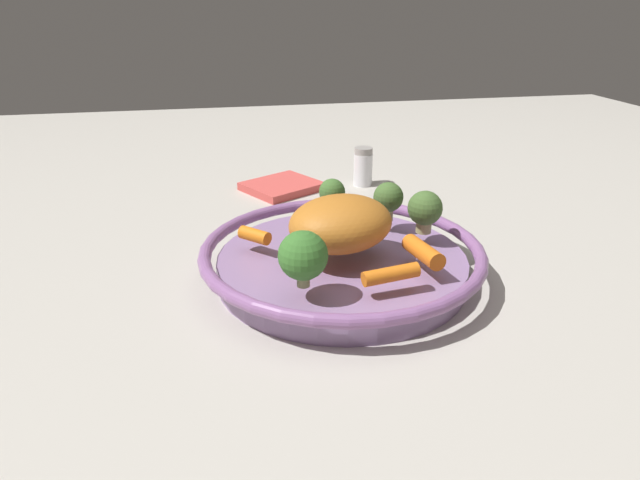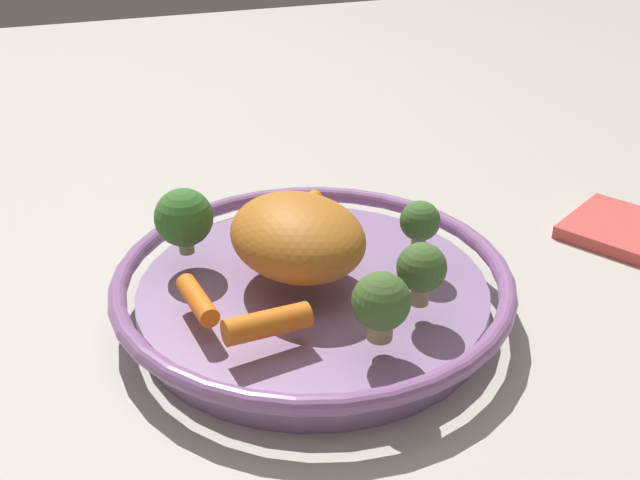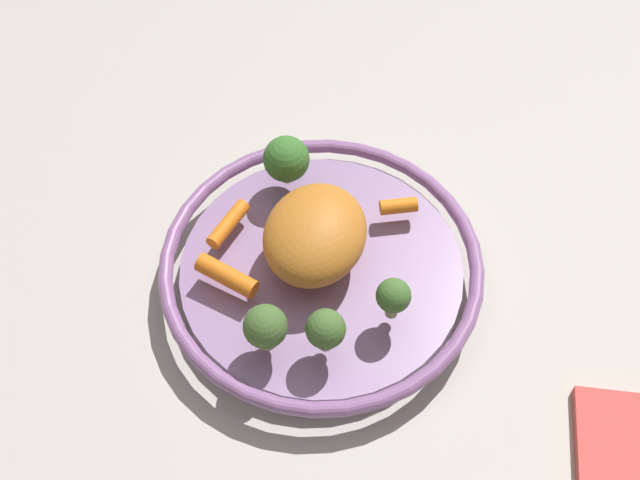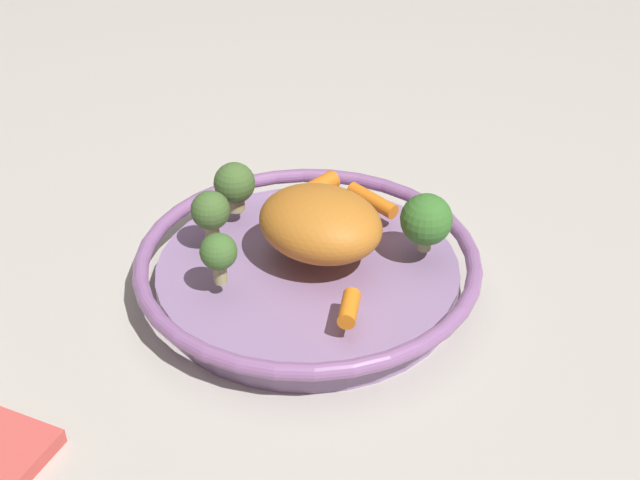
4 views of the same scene
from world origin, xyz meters
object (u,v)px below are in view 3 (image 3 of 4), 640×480
baby_carrot_left (227,276)px  broccoli_floret_edge (265,327)px  broccoli_floret_large (393,297)px  dish_towel (632,452)px  serving_bowl (321,271)px  broccoli_floret_small (326,330)px  roast_chicken_piece (315,234)px  baby_carrot_right (399,206)px  broccoli_floret_mid (286,159)px  baby_carrot_near_rim (228,224)px

baby_carrot_left → broccoli_floret_edge: broccoli_floret_edge is taller
broccoli_floret_large → dish_towel: (-0.27, -0.03, -0.07)m
serving_bowl → broccoli_floret_small: broccoli_floret_small is taller
roast_chicken_piece → baby_carrot_right: roast_chicken_piece is taller
broccoli_floret_edge → baby_carrot_left: bearing=-21.6°
broccoli_floret_small → baby_carrot_left: bearing=0.8°
broccoli_floret_mid → dish_towel: (-0.46, 0.04, -0.08)m
broccoli_floret_mid → dish_towel: 0.47m
roast_chicken_piece → broccoli_floret_edge: (-0.03, 0.12, -0.00)m
baby_carrot_right → broccoli_floret_edge: bearing=86.6°
baby_carrot_right → baby_carrot_near_rim: size_ratio=0.66×
roast_chicken_piece → broccoli_floret_large: size_ratio=2.42×
roast_chicken_piece → broccoli_floret_mid: size_ratio=2.10×
roast_chicken_piece → dish_towel: bearing=-176.9°
broccoli_floret_large → dish_towel: broccoli_floret_large is taller
baby_carrot_near_rim → broccoli_floret_large: broccoli_floret_large is taller
baby_carrot_left → broccoli_floret_mid: size_ratio=1.11×
baby_carrot_left → roast_chicken_piece: bearing=-120.9°
broccoli_floret_mid → roast_chicken_piece: bearing=144.9°
baby_carrot_near_rim → broccoli_floret_small: bearing=163.4°
serving_bowl → baby_carrot_right: (-0.03, -0.11, 0.03)m
baby_carrot_near_rim → broccoli_floret_edge: size_ratio=1.13×
broccoli_floret_mid → dish_towel: broccoli_floret_mid is taller
broccoli_floret_edge → broccoli_floret_large: 0.13m
baby_carrot_near_rim → broccoli_floret_edge: bearing=145.5°
baby_carrot_left → broccoli_floret_edge: bearing=158.4°
roast_chicken_piece → baby_carrot_near_rim: size_ratio=2.05×
baby_carrot_near_rim → broccoli_floret_mid: broccoli_floret_mid is taller
broccoli_floret_small → broccoli_floret_large: same height
roast_chicken_piece → dish_towel: roast_chicken_piece is taller
serving_bowl → roast_chicken_piece: bearing=-22.6°
baby_carrot_left → broccoli_floret_edge: (-0.08, 0.03, 0.02)m
dish_towel → broccoli_floret_edge: bearing=21.5°
baby_carrot_near_rim → dish_towel: bearing=-173.6°
baby_carrot_right → baby_carrot_left: size_ratio=0.61×
baby_carrot_right → serving_bowl: bearing=74.7°
dish_towel → baby_carrot_right: bearing=-13.4°
baby_carrot_right → broccoli_floret_small: bearing=101.1°
serving_bowl → broccoli_floret_large: broccoli_floret_large is taller
baby_carrot_near_rim → dish_towel: size_ratio=0.51×
broccoli_floret_mid → baby_carrot_right: bearing=-162.9°
roast_chicken_piece → baby_carrot_near_rim: (0.10, 0.03, -0.02)m
baby_carrot_near_rim → broccoli_floret_small: size_ratio=1.17×
serving_bowl → broccoli_floret_edge: 0.13m
baby_carrot_near_rim → broccoli_floret_large: size_ratio=1.18×
broccoli_floret_small → broccoli_floret_mid: 0.22m
serving_bowl → baby_carrot_left: (0.06, 0.08, 0.03)m
serving_bowl → broccoli_floret_mid: broccoli_floret_mid is taller
roast_chicken_piece → broccoli_floret_small: roast_chicken_piece is taller
roast_chicken_piece → broccoli_floret_mid: bearing=-35.1°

